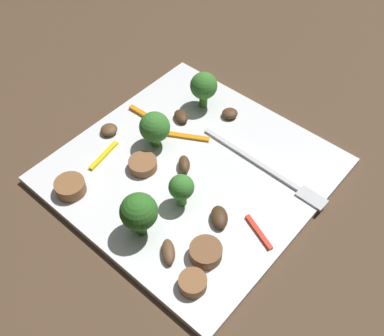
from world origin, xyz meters
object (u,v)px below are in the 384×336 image
object	(u,v)px
mushroom_4	(219,217)
pepper_strip_3	(259,232)
sausage_slice_3	(143,164)
mushroom_2	(181,116)
pepper_strip_0	(141,113)
pepper_strip_2	(104,155)
mushroom_0	(184,164)
plate	(192,171)
mushroom_3	(168,252)
pepper_strip_1	(189,137)
broccoli_floret_1	(156,126)
mushroom_5	(109,130)
broccoli_floret_2	(204,87)
broccoli_floret_0	(181,188)
sausage_slice_0	(206,252)
mushroom_1	(230,113)
fork	(271,172)
sausage_slice_1	(70,187)
broccoli_floret_3	(139,212)
sausage_slice_2	(193,283)

from	to	relation	value
mushroom_4	pepper_strip_3	xyz separation A→B (m)	(0.04, 0.02, -0.00)
sausage_slice_3	mushroom_2	size ratio (longest dim) A/B	1.37
pepper_strip_0	pepper_strip_2	distance (m)	0.09
mushroom_0	mushroom_2	world-z (taller)	mushroom_0
plate	pepper_strip_3	bearing A→B (deg)	-10.84
mushroom_3	pepper_strip_1	xyz separation A→B (m)	(-0.10, 0.14, -0.00)
broccoli_floret_1	mushroom_5	bearing A→B (deg)	-155.52
plate	mushroom_2	size ratio (longest dim) A/B	11.68
mushroom_2	mushroom_4	bearing A→B (deg)	-33.49
broccoli_floret_2	pepper_strip_1	size ratio (longest dim) A/B	0.98
plate	broccoli_floret_0	xyz separation A→B (m)	(0.03, -0.05, 0.03)
sausage_slice_0	pepper_strip_2	distance (m)	0.19
sausage_slice_0	mushroom_2	bearing A→B (deg)	138.96
pepper_strip_1	broccoli_floret_0	bearing A→B (deg)	-53.09
mushroom_0	mushroom_1	size ratio (longest dim) A/B	1.23
pepper_strip_2	fork	bearing A→B (deg)	33.75
broccoli_floret_2	sausage_slice_3	bearing A→B (deg)	-82.84
mushroom_0	pepper_strip_3	distance (m)	0.12
broccoli_floret_1	sausage_slice_1	bearing A→B (deg)	-100.69
sausage_slice_1	sausage_slice_3	size ratio (longest dim) A/B	1.02
mushroom_1	mushroom_3	size ratio (longest dim) A/B	0.70
sausage_slice_1	mushroom_2	size ratio (longest dim) A/B	1.40
broccoli_floret_3	pepper_strip_2	world-z (taller)	broccoli_floret_3
mushroom_1	mushroom_0	bearing A→B (deg)	-82.72
broccoli_floret_2	mushroom_0	world-z (taller)	broccoli_floret_2
broccoli_floret_1	pepper_strip_2	bearing A→B (deg)	-119.98
mushroom_1	mushroom_3	world-z (taller)	same
mushroom_0	mushroom_3	xyz separation A→B (m)	(0.07, -0.10, -0.00)
fork	mushroom_0	bearing A→B (deg)	-141.90
plate	sausage_slice_3	distance (m)	0.06
mushroom_3	pepper_strip_2	bearing A→B (deg)	162.75
mushroom_5	broccoli_floret_1	bearing A→B (deg)	24.48
mushroom_1	broccoli_floret_3	bearing A→B (deg)	-79.38
plate	broccoli_floret_3	size ratio (longest dim) A/B	5.14
broccoli_floret_1	broccoli_floret_3	xyz separation A→B (m)	(0.08, -0.11, 0.01)
sausage_slice_0	mushroom_0	world-z (taller)	sausage_slice_0
pepper_strip_2	broccoli_floret_1	bearing A→B (deg)	60.02
sausage_slice_2	mushroom_1	world-z (taller)	sausage_slice_2
pepper_strip_3	mushroom_2	bearing A→B (deg)	157.13
sausage_slice_1	pepper_strip_1	size ratio (longest dim) A/B	0.66
mushroom_0	pepper_strip_1	bearing A→B (deg)	125.15
pepper_strip_1	mushroom_3	bearing A→B (deg)	-55.89
mushroom_3	mushroom_2	bearing A→B (deg)	128.12
broccoli_floret_3	pepper_strip_3	bearing A→B (deg)	39.72
broccoli_floret_0	broccoli_floret_1	distance (m)	0.10
sausage_slice_3	pepper_strip_1	xyz separation A→B (m)	(0.01, 0.07, -0.00)
mushroom_5	mushroom_1	bearing A→B (deg)	51.87
sausage_slice_2	pepper_strip_2	size ratio (longest dim) A/B	0.56
plate	mushroom_1	size ratio (longest dim) A/B	13.82
broccoli_floret_0	sausage_slice_2	distance (m)	0.11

